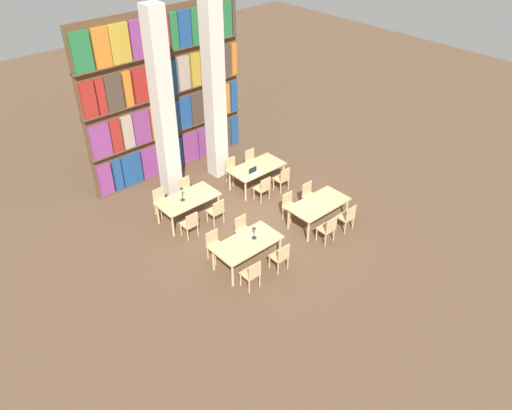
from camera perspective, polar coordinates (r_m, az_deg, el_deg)
ground_plane at (r=15.27m, az=-0.34°, el=-1.84°), size 40.00×40.00×0.00m
bookshelf_bank at (r=17.00m, az=-10.12°, el=12.03°), size 5.93×0.35×5.50m
pillar_left at (r=15.36m, az=-10.57°, el=10.78°), size 0.53×0.53×6.00m
pillar_center at (r=16.33m, az=-4.78°, el=12.75°), size 0.53×0.53×6.00m
reading_table_0 at (r=13.34m, az=-1.02°, el=-4.55°), size 1.84×0.96×0.75m
chair_0 at (r=12.79m, az=-0.50°, el=-7.85°), size 0.42×0.40×0.86m
chair_1 at (r=13.70m, az=-4.73°, el=-4.54°), size 0.42×0.40×0.86m
chair_2 at (r=13.30m, az=2.82°, el=-5.87°), size 0.42×0.40×0.86m
chair_3 at (r=14.18m, az=-1.48°, el=-2.83°), size 0.42×0.40×0.86m
desk_lamp_0 at (r=13.27m, az=-0.22°, el=-2.93°), size 0.14×0.14×0.39m
reading_table_1 at (r=14.91m, az=7.18°, el=-0.04°), size 1.84×0.96×0.75m
chair_4 at (r=14.36m, az=8.18°, el=-2.68°), size 0.42×0.40×0.86m
chair_5 at (r=15.17m, az=3.88°, el=-0.04°), size 0.42×0.40×0.86m
chair_6 at (r=14.91m, az=10.38°, el=-1.33°), size 0.42×0.40×0.86m
chair_7 at (r=15.69m, az=6.11°, el=1.15°), size 0.42×0.40×0.86m
reading_table_2 at (r=15.14m, az=-7.79°, el=0.53°), size 1.84×0.96×0.75m
chair_8 at (r=14.52m, az=-7.54°, el=-2.12°), size 0.42×0.40×0.86m
chair_9 at (r=15.60m, az=-10.78°, el=0.45°), size 0.42×0.40×0.86m
chair_10 at (r=14.95m, az=-4.55°, el=-0.67°), size 0.42×0.40×0.86m
chair_11 at (r=16.01m, az=-7.91°, el=1.74°), size 0.42×0.40×0.86m
desk_lamp_1 at (r=14.85m, az=-8.47°, el=1.56°), size 0.14×0.14×0.47m
reading_table_3 at (r=16.56m, az=0.10°, el=4.16°), size 1.84×0.96×0.75m
chair_12 at (r=15.95m, az=0.80°, el=1.97°), size 0.42×0.40×0.86m
chair_13 at (r=16.94m, az=-2.69°, el=4.09°), size 0.42×0.40×0.86m
chair_14 at (r=16.45m, az=3.04°, el=3.05°), size 0.42×0.40×0.86m
chair_15 at (r=17.41m, az=-0.47°, el=5.07°), size 0.42×0.40×0.86m
laptop at (r=16.10m, az=-0.20°, el=3.69°), size 0.32×0.22×0.21m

